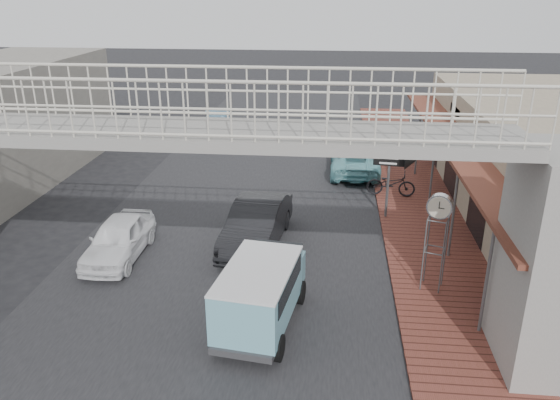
% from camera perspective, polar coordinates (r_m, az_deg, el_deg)
% --- Properties ---
extents(ground, '(120.00, 120.00, 0.00)m').
position_cam_1_polar(ground, '(16.96, -5.83, -6.57)').
color(ground, black).
rests_on(ground, ground).
extents(road_strip, '(10.00, 60.00, 0.01)m').
position_cam_1_polar(road_strip, '(16.96, -5.83, -6.55)').
color(road_strip, black).
rests_on(road_strip, ground).
extents(sidewalk, '(3.00, 40.00, 0.10)m').
position_cam_1_polar(sidewalk, '(19.61, 14.95, -3.03)').
color(sidewalk, brown).
rests_on(sidewalk, ground).
extents(shophouse_row, '(7.20, 18.00, 4.00)m').
position_cam_1_polar(shophouse_row, '(21.06, 27.15, 2.69)').
color(shophouse_row, gray).
rests_on(shophouse_row, ground).
extents(footbridge, '(16.40, 2.40, 6.34)m').
position_cam_1_polar(footbridge, '(12.09, -10.05, -2.07)').
color(footbridge, gray).
rests_on(footbridge, ground).
extents(white_hatchback, '(1.49, 3.67, 1.25)m').
position_cam_1_polar(white_hatchback, '(17.70, -16.51, -3.90)').
color(white_hatchback, white).
rests_on(white_hatchback, ground).
extents(dark_sedan, '(2.02, 4.56, 1.46)m').
position_cam_1_polar(dark_sedan, '(17.78, -2.46, -2.48)').
color(dark_sedan, black).
rests_on(dark_sedan, ground).
extents(angkot_curb, '(2.13, 4.62, 1.28)m').
position_cam_1_polar(angkot_curb, '(25.05, 7.80, 4.32)').
color(angkot_curb, '#6EB8BF').
rests_on(angkot_curb, ground).
extents(angkot_far, '(2.24, 4.52, 1.26)m').
position_cam_1_polar(angkot_far, '(30.50, -6.77, 7.44)').
color(angkot_far, '#7CB6D7').
rests_on(angkot_far, ground).
extents(angkot_van, '(2.05, 3.73, 1.74)m').
position_cam_1_polar(angkot_van, '(13.41, -2.03, -9.18)').
color(angkot_van, black).
rests_on(angkot_van, ground).
extents(motorcycle_near, '(1.97, 0.87, 1.00)m').
position_cam_1_polar(motorcycle_near, '(22.18, 11.51, 1.70)').
color(motorcycle_near, black).
rests_on(motorcycle_near, sidewalk).
extents(motorcycle_far, '(1.74, 0.76, 1.01)m').
position_cam_1_polar(motorcycle_far, '(27.44, 9.96, 5.63)').
color(motorcycle_far, black).
rests_on(motorcycle_far, sidewalk).
extents(street_clock, '(0.72, 0.67, 2.77)m').
position_cam_1_polar(street_clock, '(15.01, 16.31, -1.10)').
color(street_clock, '#59595B').
rests_on(street_clock, sidewalk).
extents(arrow_sign, '(1.71, 1.10, 2.89)m').
position_cam_1_polar(arrow_sign, '(19.50, 13.51, 4.45)').
color(arrow_sign, '#59595B').
rests_on(arrow_sign, sidewalk).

